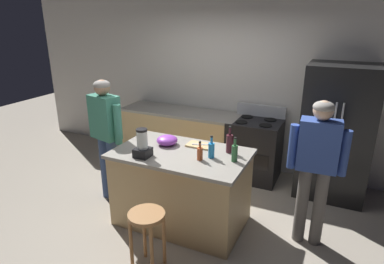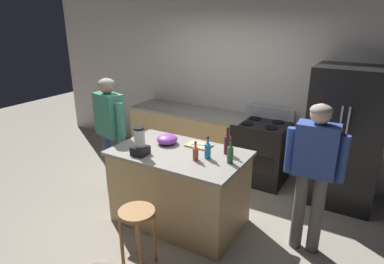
# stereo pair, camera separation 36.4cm
# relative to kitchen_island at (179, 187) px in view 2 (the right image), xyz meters

# --- Properties ---
(ground_plane) EXTENTS (14.00, 14.00, 0.00)m
(ground_plane) POSITION_rel_kitchen_island_xyz_m (0.00, 0.00, -0.46)
(ground_plane) COLOR #9E9384
(back_wall) EXTENTS (8.00, 0.10, 2.70)m
(back_wall) POSITION_rel_kitchen_island_xyz_m (0.00, 1.95, 0.89)
(back_wall) COLOR silver
(back_wall) RESTS_ON ground_plane
(kitchen_island) EXTENTS (1.55, 0.94, 0.92)m
(kitchen_island) POSITION_rel_kitchen_island_xyz_m (0.00, 0.00, 0.00)
(kitchen_island) COLOR tan
(kitchen_island) RESTS_ON ground_plane
(back_counter_run) EXTENTS (2.00, 0.64, 0.92)m
(back_counter_run) POSITION_rel_kitchen_island_xyz_m (-0.80, 1.55, -0.00)
(back_counter_run) COLOR tan
(back_counter_run) RESTS_ON ground_plane
(refrigerator) EXTENTS (0.90, 0.73, 1.84)m
(refrigerator) POSITION_rel_kitchen_island_xyz_m (1.59, 1.50, 0.45)
(refrigerator) COLOR black
(refrigerator) RESTS_ON ground_plane
(stove_range) EXTENTS (0.76, 0.65, 1.10)m
(stove_range) POSITION_rel_kitchen_island_xyz_m (0.48, 1.52, 0.01)
(stove_range) COLOR black
(stove_range) RESTS_ON ground_plane
(person_by_island_left) EXTENTS (0.59, 0.31, 1.67)m
(person_by_island_left) POSITION_rel_kitchen_island_xyz_m (-1.13, 0.07, 0.55)
(person_by_island_left) COLOR #384C7A
(person_by_island_left) RESTS_ON ground_plane
(person_by_sink_right) EXTENTS (0.59, 0.24, 1.63)m
(person_by_sink_right) POSITION_rel_kitchen_island_xyz_m (1.45, 0.25, 0.53)
(person_by_sink_right) COLOR #66605B
(person_by_sink_right) RESTS_ON ground_plane
(bar_stool) EXTENTS (0.36, 0.36, 0.63)m
(bar_stool) POSITION_rel_kitchen_island_xyz_m (0.06, -0.86, 0.03)
(bar_stool) COLOR #9E6B3D
(bar_stool) RESTS_ON ground_plane
(blender_appliance) EXTENTS (0.17, 0.17, 0.33)m
(blender_appliance) POSITION_rel_kitchen_island_xyz_m (-0.33, -0.29, 0.60)
(blender_appliance) COLOR black
(blender_appliance) RESTS_ON kitchen_island
(bottle_wine) EXTENTS (0.08, 0.08, 0.32)m
(bottle_wine) POSITION_rel_kitchen_island_xyz_m (0.50, 0.23, 0.58)
(bottle_wine) COLOR #471923
(bottle_wine) RESTS_ON kitchen_island
(bottle_cooking_sauce) EXTENTS (0.06, 0.06, 0.22)m
(bottle_cooking_sauce) POSITION_rel_kitchen_island_xyz_m (0.28, -0.10, 0.54)
(bottle_cooking_sauce) COLOR #B24C26
(bottle_cooking_sauce) RESTS_ON kitchen_island
(bottle_soda) EXTENTS (0.07, 0.07, 0.26)m
(bottle_soda) POSITION_rel_kitchen_island_xyz_m (0.37, 0.01, 0.55)
(bottle_soda) COLOR #268CD8
(bottle_soda) RESTS_ON kitchen_island
(bottle_olive_oil) EXTENTS (0.07, 0.07, 0.28)m
(bottle_olive_oil) POSITION_rel_kitchen_island_xyz_m (0.64, 0.02, 0.56)
(bottle_olive_oil) COLOR #2D6638
(bottle_olive_oil) RESTS_ON kitchen_island
(mixing_bowl) EXTENTS (0.26, 0.26, 0.12)m
(mixing_bowl) POSITION_rel_kitchen_island_xyz_m (-0.26, 0.14, 0.52)
(mixing_bowl) COLOR purple
(mixing_bowl) RESTS_ON kitchen_island
(cutting_board) EXTENTS (0.30, 0.20, 0.02)m
(cutting_board) POSITION_rel_kitchen_island_xyz_m (0.12, 0.27, 0.47)
(cutting_board) COLOR tan
(cutting_board) RESTS_ON kitchen_island
(chef_knife) EXTENTS (0.22, 0.10, 0.01)m
(chef_knife) POSITION_rel_kitchen_island_xyz_m (0.14, 0.27, 0.48)
(chef_knife) COLOR #B7BABF
(chef_knife) RESTS_ON cutting_board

